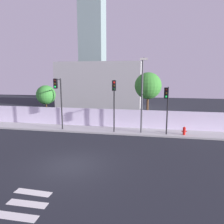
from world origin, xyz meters
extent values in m
plane|color=#1F2229|center=(0.00, 0.00, 0.00)|extent=(80.00, 80.00, 0.00)
cube|color=#ABABAB|center=(0.00, 8.20, 0.07)|extent=(36.00, 2.40, 0.15)
cube|color=silver|center=(0.00, 9.49, 1.05)|extent=(36.00, 0.18, 1.80)
cube|color=silver|center=(-0.37, -4.95, 0.00)|extent=(1.80, 0.45, 0.01)
cube|color=silver|center=(-0.41, -4.10, 0.00)|extent=(1.80, 0.45, 0.01)
cube|color=silver|center=(-0.65, -3.25, 0.00)|extent=(1.82, 0.51, 0.01)
cylinder|color=black|center=(6.03, 7.55, 2.27)|extent=(0.12, 0.12, 4.23)
cylinder|color=black|center=(5.93, 7.07, 4.28)|extent=(0.29, 0.98, 0.08)
cube|color=black|center=(5.82, 6.58, 3.93)|extent=(0.37, 0.27, 0.90)
sphere|color=black|center=(5.80, 6.47, 4.20)|extent=(0.18, 0.18, 0.18)
sphere|color=#33260A|center=(5.80, 6.47, 3.92)|extent=(0.18, 0.18, 0.18)
sphere|color=#19F24C|center=(5.80, 6.47, 3.64)|extent=(0.18, 0.18, 0.18)
cylinder|color=black|center=(-3.88, 7.55, 2.61)|extent=(0.12, 0.12, 4.92)
cylinder|color=black|center=(-3.94, 7.14, 4.97)|extent=(0.21, 0.84, 0.08)
cube|color=black|center=(-4.01, 6.73, 4.62)|extent=(0.37, 0.25, 0.90)
sphere|color=black|center=(-4.03, 6.61, 4.89)|extent=(0.18, 0.18, 0.18)
sphere|color=#33260A|center=(-4.03, 6.61, 4.61)|extent=(0.18, 0.18, 0.18)
sphere|color=#19F24C|center=(-4.03, 6.61, 4.33)|extent=(0.18, 0.18, 0.18)
cylinder|color=black|center=(1.27, 7.55, 2.55)|extent=(0.12, 0.12, 4.79)
cylinder|color=black|center=(1.34, 7.14, 4.84)|extent=(0.21, 0.84, 0.08)
cube|color=black|center=(1.40, 6.72, 4.49)|extent=(0.37, 0.25, 0.90)
sphere|color=red|center=(1.42, 6.61, 4.76)|extent=(0.18, 0.18, 0.18)
sphere|color=#33260A|center=(1.42, 6.61, 4.48)|extent=(0.18, 0.18, 0.18)
sphere|color=black|center=(1.42, 6.61, 4.20)|extent=(0.18, 0.18, 0.18)
cylinder|color=#4C4C51|center=(3.77, 7.75, 3.47)|extent=(0.16, 0.16, 6.64)
cylinder|color=#4C4C51|center=(3.86, 6.81, 6.74)|extent=(0.27, 1.88, 0.10)
cube|color=beige|center=(3.94, 5.88, 6.64)|extent=(0.62, 0.29, 0.16)
cylinder|color=red|center=(7.57, 7.69, 0.43)|extent=(0.24, 0.24, 0.56)
sphere|color=red|center=(7.57, 7.69, 0.75)|extent=(0.26, 0.26, 0.26)
cylinder|color=red|center=(7.40, 7.69, 0.46)|extent=(0.10, 0.09, 0.09)
cylinder|color=red|center=(7.74, 7.69, 0.46)|extent=(0.10, 0.09, 0.09)
cylinder|color=brown|center=(-7.20, 10.83, 1.28)|extent=(0.16, 0.16, 2.55)
sphere|color=#398B35|center=(-7.20, 10.83, 3.15)|extent=(2.17, 2.17, 2.17)
cylinder|color=brown|center=(4.22, 10.83, 1.77)|extent=(0.23, 0.23, 3.54)
sphere|color=#398A31|center=(4.22, 10.83, 4.29)|extent=(2.74, 2.74, 2.74)
cube|color=#AEAEAE|center=(-3.99, 23.49, 3.70)|extent=(13.73, 6.00, 7.39)
cube|color=gray|center=(-8.55, 35.49, 13.11)|extent=(5.03, 5.00, 26.22)
camera|label=1|loc=(4.72, -11.64, 5.47)|focal=34.43mm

